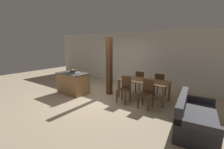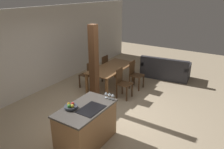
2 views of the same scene
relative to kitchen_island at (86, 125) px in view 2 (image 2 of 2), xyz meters
name	(u,v)px [view 2 (image 2 of 2)]	position (x,y,z in m)	size (l,w,h in m)	color
ground_plane	(106,115)	(1.15, 0.25, -0.45)	(16.00, 16.00, 0.00)	tan
wall_back	(31,52)	(1.15, 3.04, 0.90)	(11.20, 0.08, 2.70)	silver
kitchen_island	(86,125)	(0.00, 0.00, 0.00)	(1.33, 0.78, 0.90)	#9E7047
fruit_bowl	(71,106)	(-0.20, 0.22, 0.49)	(0.27, 0.27, 0.11)	#383D47
wine_glass_near	(113,95)	(0.59, -0.31, 0.56)	(0.07, 0.07, 0.14)	silver
wine_glass_middle	(110,94)	(0.59, -0.22, 0.56)	(0.07, 0.07, 0.14)	silver
wine_glass_far	(106,93)	(0.59, -0.13, 0.56)	(0.07, 0.07, 0.14)	silver
dining_table	(112,70)	(2.76, 1.10, 0.21)	(1.89, 0.89, 0.75)	brown
dining_chair_near_left	(123,82)	(2.34, 0.43, 0.06)	(0.40, 0.40, 0.95)	#472D19
dining_chair_near_right	(135,74)	(3.18, 0.43, 0.06)	(0.40, 0.40, 0.95)	#472D19
dining_chair_far_left	(88,74)	(2.34, 1.77, 0.06)	(0.40, 0.40, 0.95)	#472D19
dining_chair_far_right	(102,67)	(3.18, 1.77, 0.06)	(0.40, 0.40, 0.95)	#472D19
couch	(165,70)	(4.68, -0.13, -0.16)	(1.03, 1.85, 0.83)	#2D2D33
timber_post	(94,68)	(1.37, 0.78, 0.74)	(0.20, 0.20, 2.37)	#4C2D19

